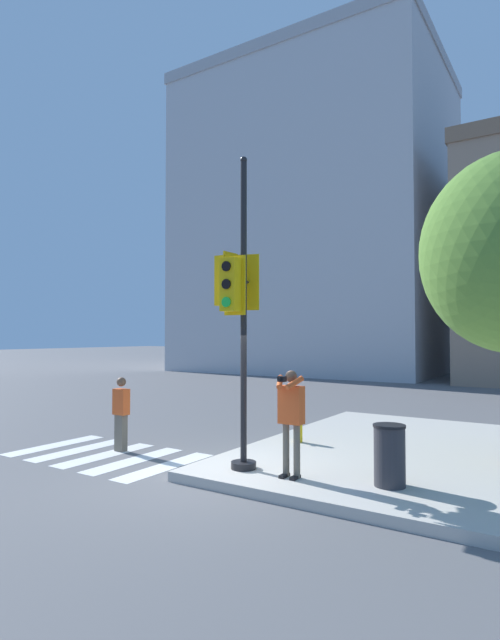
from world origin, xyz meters
name	(u,v)px	position (x,y,z in m)	size (l,w,h in m)	color
ground_plane	(209,479)	(0.00, 0.00, 0.00)	(160.00, 160.00, 0.00)	#5B5B5E
sidewalk_corner	(462,459)	(3.50, 3.50, 0.09)	(8.00, 8.00, 0.17)	#BCB7AD
crosswalk_stripes	(106,455)	(-2.88, 0.21, 0.00)	(3.83, 2.41, 0.01)	silver
traffic_signal_pole	(238,301)	(0.37, 0.35, 3.12)	(0.79, 1.13, 5.51)	black
person_photographer	(291,413)	(1.44, 0.32, 1.22)	(0.50, 0.53, 1.75)	black
pedestrian_distant	(121,412)	(-2.88, 0.63, 0.84)	(0.34, 0.20, 1.59)	#6B6051
fire_hydrant	(299,428)	(0.30, 2.80, 0.49)	(0.16, 0.22, 0.64)	yellow
trash_bin	(390,455)	(2.94, 0.73, 0.65)	(0.50, 0.50, 0.94)	#2D2D33
building_left	(318,224)	(-10.20, 26.28, 10.69)	(17.60, 13.94, 21.37)	#BCBCC1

